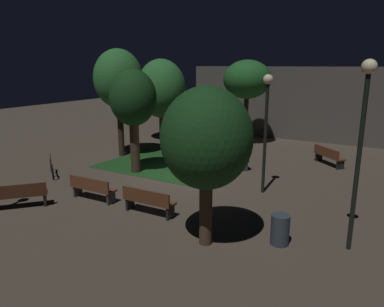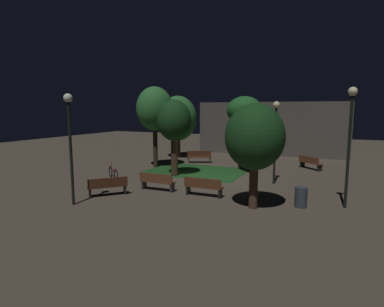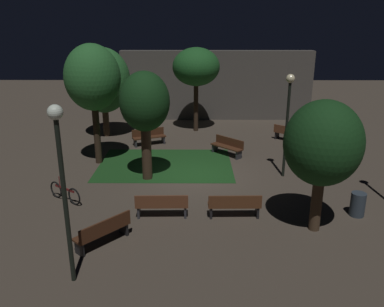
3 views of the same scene
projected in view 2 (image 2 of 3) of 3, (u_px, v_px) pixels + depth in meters
name	position (u px, v px, depth m)	size (l,w,h in m)	color
ground_plane	(209.00, 178.00, 18.69)	(60.00, 60.00, 0.00)	#473D33
grass_lawn	(196.00, 171.00, 20.60)	(6.22, 4.57, 0.01)	#194219
bench_front_left	(157.00, 181.00, 15.65)	(1.81, 0.52, 0.88)	brown
bench_lawn_edge	(203.00, 186.00, 14.63)	(1.81, 0.52, 0.88)	#512D19
bench_path_side	(199.00, 156.00, 23.86)	(1.84, 1.16, 0.88)	#422314
bench_near_trees	(108.00, 186.00, 14.72)	(1.56, 1.66, 0.88)	#422314
bench_front_right	(248.00, 164.00, 20.58)	(1.60, 1.63, 0.88)	#422314
bench_back_row	(310.00, 162.00, 21.24)	(1.65, 1.58, 0.88)	brown
tree_tall_center	(155.00, 109.00, 21.61)	(2.51, 2.51, 5.54)	#2D2116
tree_back_left	(174.00, 122.00, 18.85)	(2.05, 2.05, 4.58)	#38281C
tree_left_canopy	(255.00, 138.00, 12.56)	(2.38, 2.38, 4.25)	#423021
tree_right_canopy	(178.00, 118.00, 26.19)	(3.08, 3.08, 5.10)	#423021
tree_lawn_side	(244.00, 111.00, 25.00)	(2.80, 2.80, 5.02)	#2D2116
lamp_post_path_center	(276.00, 128.00, 16.74)	(0.36, 0.36, 4.41)	black
lamp_post_plaza_east	(350.00, 128.00, 12.56)	(0.36, 0.36, 4.88)	black
lamp_post_near_wall	(70.00, 130.00, 12.99)	(0.36, 0.36, 4.65)	black
trash_bin	(301.00, 197.00, 13.05)	(0.50, 0.50, 0.84)	#2D3842
bicycle	(113.00, 173.00, 18.37)	(1.45, 1.06, 0.93)	black
building_wall_backdrop	(270.00, 129.00, 27.56)	(12.88, 0.80, 4.62)	#4C4742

